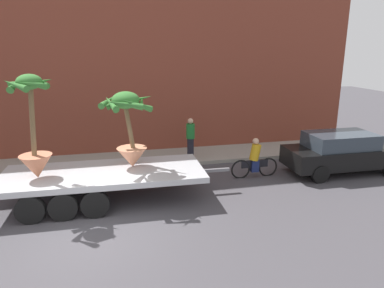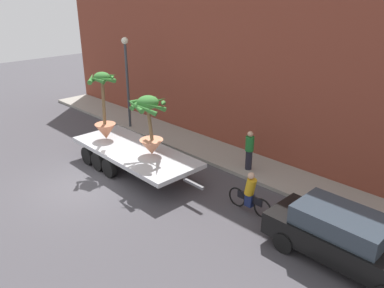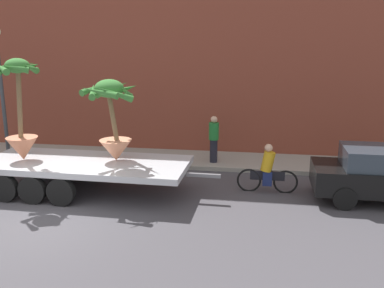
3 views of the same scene
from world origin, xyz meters
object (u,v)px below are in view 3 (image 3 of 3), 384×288
object	(u,v)px
flatbed_trailer	(78,167)
cyclist	(268,171)
potted_palm_rear	(21,116)
street_lamp	(0,75)
pedestrian_near_gate	(214,138)
potted_palm_middle	(112,118)

from	to	relation	value
flatbed_trailer	cyclist	distance (m)	5.75
potted_palm_rear	flatbed_trailer	bearing A→B (deg)	4.93
potted_palm_rear	street_lamp	bearing A→B (deg)	129.30
flatbed_trailer	street_lamp	xyz separation A→B (m)	(-4.16, 2.96, 2.46)
pedestrian_near_gate	street_lamp	bearing A→B (deg)	-177.54
cyclist	potted_palm_middle	bearing A→B (deg)	-171.93
potted_palm_rear	cyclist	size ratio (longest dim) A/B	1.65
flatbed_trailer	pedestrian_near_gate	distance (m)	5.03
pedestrian_near_gate	cyclist	bearing A→B (deg)	-51.99
flatbed_trailer	street_lamp	bearing A→B (deg)	144.58
potted_palm_rear	pedestrian_near_gate	xyz separation A→B (m)	(5.41, 3.44, -1.29)
potted_palm_middle	pedestrian_near_gate	world-z (taller)	potted_palm_middle
flatbed_trailer	pedestrian_near_gate	size ratio (longest dim) A/B	4.23
flatbed_trailer	potted_palm_middle	xyz separation A→B (m)	(1.09, 0.21, 1.51)
pedestrian_near_gate	street_lamp	distance (m)	8.25
potted_palm_middle	pedestrian_near_gate	bearing A→B (deg)	48.98
flatbed_trailer	cyclist	bearing A→B (deg)	8.62
cyclist	potted_palm_rear	bearing A→B (deg)	-172.19
cyclist	pedestrian_near_gate	distance (m)	3.12
cyclist	pedestrian_near_gate	size ratio (longest dim) A/B	1.08
potted_palm_rear	potted_palm_middle	size ratio (longest dim) A/B	1.24
potted_palm_rear	pedestrian_near_gate	distance (m)	6.54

